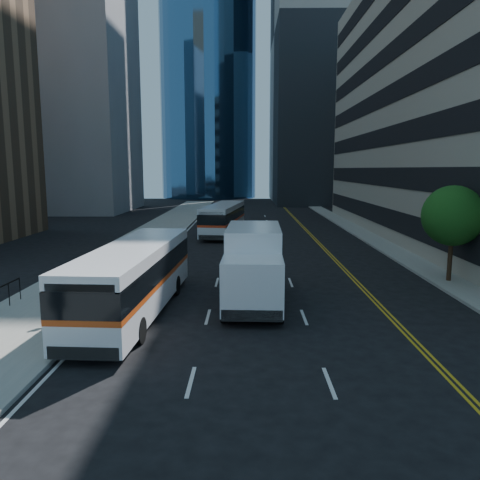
{
  "coord_description": "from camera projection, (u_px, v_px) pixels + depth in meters",
  "views": [
    {
      "loc": [
        -1.89,
        -16.72,
        6.1
      ],
      "look_at": [
        -2.2,
        4.89,
        2.8
      ],
      "focal_mm": 35.0,
      "sensor_mm": 36.0,
      "label": 1
    }
  ],
  "objects": [
    {
      "name": "ground",
      "position": [
        297.0,
        334.0,
        17.42
      ],
      "size": [
        160.0,
        160.0,
        0.0
      ],
      "primitive_type": "plane",
      "color": "black",
      "rests_on": "ground"
    },
    {
      "name": "office_tower_north",
      "position": [
        358.0,
        34.0,
        83.81
      ],
      "size": [
        30.0,
        28.0,
        60.0
      ],
      "primitive_type": "cube",
      "color": "gray",
      "rests_on": "ground"
    },
    {
      "name": "midrise_west",
      "position": [
        64.0,
        88.0,
        66.57
      ],
      "size": [
        18.0,
        18.0,
        35.0
      ],
      "primitive_type": "cube",
      "color": "gray",
      "rests_on": "ground"
    },
    {
      "name": "glass_tower",
      "position": [
        207.0,
        1.0,
        95.54
      ],
      "size": [
        20.0,
        20.0,
        80.0
      ],
      "primitive_type": "cylinder",
      "color": "#2F567E",
      "rests_on": "ground"
    },
    {
      "name": "box_truck",
      "position": [
        253.0,
        264.0,
        21.22
      ],
      "size": [
        2.66,
        7.21,
        3.42
      ],
      "rotation": [
        0.0,
        0.0,
        -0.03
      ],
      "color": "white",
      "rests_on": "ground"
    },
    {
      "name": "bus_front",
      "position": [
        135.0,
        277.0,
        19.67
      ],
      "size": [
        3.04,
        11.48,
        2.93
      ],
      "rotation": [
        0.0,
        0.0,
        -0.05
      ],
      "color": "white",
      "rests_on": "ground"
    },
    {
      "name": "sidewalk_west",
      "position": [
        152.0,
        236.0,
        42.26
      ],
      "size": [
        5.0,
        90.0,
        0.15
      ],
      "primitive_type": "cube",
      "color": "gray",
      "rests_on": "ground"
    },
    {
      "name": "bus_rear",
      "position": [
        223.0,
        218.0,
        43.57
      ],
      "size": [
        3.83,
        11.18,
        2.83
      ],
      "rotation": [
        0.0,
        0.0,
        -0.13
      ],
      "color": "silver",
      "rests_on": "ground"
    },
    {
      "name": "sidewalk_east",
      "position": [
        368.0,
        236.0,
        41.99
      ],
      "size": [
        2.0,
        90.0,
        0.15
      ],
      "primitive_type": "cube",
      "color": "gray",
      "rests_on": "ground"
    },
    {
      "name": "street_tree",
      "position": [
        453.0,
        216.0,
        24.65
      ],
      "size": [
        3.2,
        3.2,
        5.1
      ],
      "color": "#332114",
      "rests_on": "sidewalk_east"
    }
  ]
}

